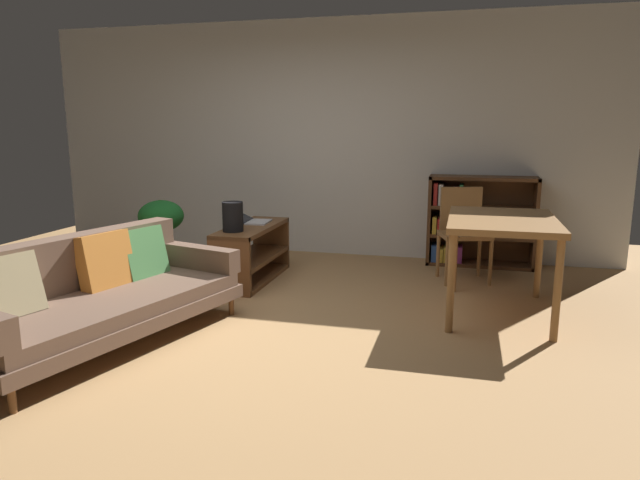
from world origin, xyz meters
TOP-DOWN VIEW (x-y plane):
  - ground_plane at (0.00, 0.00)m, footprint 8.16×8.16m
  - back_wall_panel at (0.00, 2.70)m, footprint 6.80×0.10m
  - fabric_couch at (-0.81, -0.52)m, footprint 1.39×2.17m
  - media_console at (-0.32, 1.28)m, footprint 0.40×1.16m
  - open_laptop at (-0.38, 1.46)m, footprint 0.41×0.34m
  - desk_speaker at (-0.37, 0.96)m, footprint 0.19×0.19m
  - potted_floor_plant at (-1.29, 1.27)m, footprint 0.48×0.46m
  - dining_table at (1.99, 0.82)m, footprint 0.83×1.19m
  - dining_chair_near at (1.69, 1.83)m, footprint 0.55×0.50m
  - bookshelf at (1.79, 2.50)m, footprint 1.13×0.35m

SIDE VIEW (x-z plane):
  - ground_plane at x=0.00m, z-range 0.00..0.00m
  - media_console at x=-0.32m, z-range -0.01..0.54m
  - fabric_couch at x=-0.81m, z-range -0.02..0.73m
  - potted_floor_plant at x=-1.29m, z-range 0.08..0.86m
  - bookshelf at x=1.79m, z-range -0.01..0.96m
  - dining_chair_near at x=1.69m, z-range 0.07..0.98m
  - open_laptop at x=-0.38m, z-range 0.52..0.62m
  - desk_speaker at x=-0.37m, z-range 0.55..0.82m
  - dining_table at x=1.99m, z-range 0.31..1.10m
  - back_wall_panel at x=0.00m, z-range 0.00..2.70m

